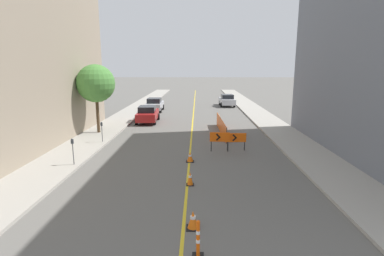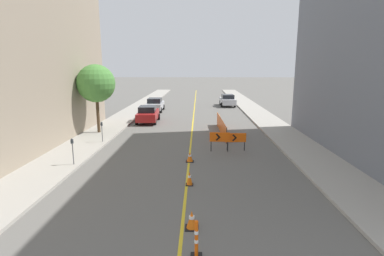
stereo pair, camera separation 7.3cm
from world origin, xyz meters
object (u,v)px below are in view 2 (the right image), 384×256
traffic_cone_fourth (190,157)px  parked_car_curb_far (227,100)px  traffic_cone_second (192,220)px  delineator_post_front (196,241)px  parked_car_curb_mid (155,105)px  arrow_barricade_secondary (236,138)px  traffic_cone_third (189,178)px  parked_car_curb_near (148,114)px  arrow_barricade_primary (220,138)px  parking_meter_far_curb (72,146)px  street_tree_left_near (96,84)px  parking_meter_near_curb (102,128)px

traffic_cone_fourth → parked_car_curb_far: parked_car_curb_far is taller
traffic_cone_second → delineator_post_front: bearing=-83.8°
traffic_cone_second → parked_car_curb_mid: (-5.02, 26.56, 0.49)m
traffic_cone_second → arrow_barricade_secondary: (2.61, 9.51, 0.50)m
traffic_cone_third → parked_car_curb_near: size_ratio=0.15×
delineator_post_front → arrow_barricade_primary: 10.85m
traffic_cone_third → arrow_barricade_secondary: size_ratio=0.49×
parked_car_curb_far → parking_meter_far_curb: (-10.63, -25.39, 0.34)m
parked_car_curb_mid → street_tree_left_near: bearing=-102.9°
parked_car_curb_far → parking_meter_far_curb: bearing=-115.2°
parked_car_curb_far → delineator_post_front: bearing=-99.4°
parked_car_curb_far → street_tree_left_near: size_ratio=0.82×
parking_meter_near_curb → traffic_cone_fourth: bearing=-32.1°
parked_car_curb_near → parking_meter_far_curb: parked_car_curb_near is taller
traffic_cone_fourth → arrow_barricade_secondary: size_ratio=0.43×
traffic_cone_second → street_tree_left_near: 16.51m
delineator_post_front → parking_meter_near_curb: parking_meter_near_curb is taller
traffic_cone_third → arrow_barricade_primary: arrow_barricade_primary is taller
street_tree_left_near → parked_car_curb_far: bearing=55.7°
arrow_barricade_secondary → parked_car_curb_far: size_ratio=0.29×
traffic_cone_fourth → street_tree_left_near: bearing=137.0°
traffic_cone_fourth → parked_car_curb_near: bearing=109.9°
traffic_cone_fourth → parked_car_curb_mid: (-4.75, 19.43, 0.53)m
parked_car_curb_far → street_tree_left_near: bearing=-126.8°
arrow_barricade_primary → arrow_barricade_secondary: bearing=15.8°
parked_car_curb_mid → parking_meter_near_curb: parked_car_curb_mid is taller
delineator_post_front → parked_car_curb_mid: 28.55m
delineator_post_front → parked_car_curb_near: bearing=103.1°
arrow_barricade_primary → parked_car_curb_far: 22.42m
street_tree_left_near → arrow_barricade_primary: bearing=-27.7°
traffic_cone_second → parking_meter_near_curb: (-6.48, 11.04, 0.82)m
delineator_post_front → parking_meter_far_curb: (-6.65, 7.63, 0.66)m
traffic_cone_second → parked_car_curb_far: 31.78m
parked_car_curb_mid → delineator_post_front: bearing=-80.1°
traffic_cone_fourth → parked_car_curb_far: (4.42, 24.37, 0.53)m
arrow_barricade_secondary → parking_meter_far_curb: bearing=-163.3°
arrow_barricade_primary → parked_car_curb_far: parked_car_curb_far is taller
delineator_post_front → parking_meter_far_curb: 10.14m
delineator_post_front → parked_car_curb_far: parked_car_curb_far is taller
parked_car_curb_mid → traffic_cone_second: bearing=-79.9°
traffic_cone_third → traffic_cone_fourth: (-0.08, 3.41, -0.04)m
parked_car_curb_near → parking_meter_far_curb: size_ratio=3.06×
parked_car_curb_far → parking_meter_near_curb: (-10.63, -20.47, 0.33)m
parked_car_curb_mid → parking_meter_far_curb: size_ratio=3.02×
traffic_cone_third → traffic_cone_fourth: bearing=91.4°
traffic_cone_third → arrow_barricade_primary: (1.73, 5.51, 0.58)m
arrow_barricade_secondary → street_tree_left_near: 11.77m
parking_meter_far_curb → parked_car_curb_near: bearing=82.1°
arrow_barricade_primary → parking_meter_far_curb: bearing=-157.1°
delineator_post_front → traffic_cone_fourth: bearing=92.9°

